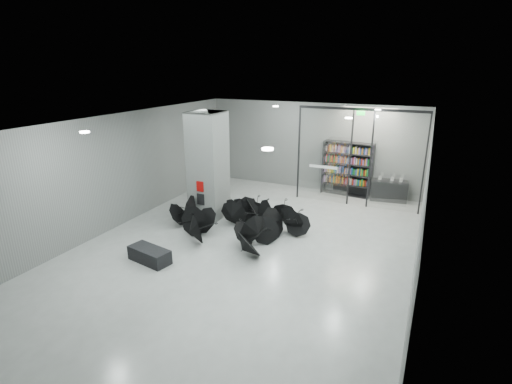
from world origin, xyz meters
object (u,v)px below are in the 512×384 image
at_px(shop_counter, 389,191).
at_px(umbrella_cluster, 240,224).
at_px(bench, 150,255).
at_px(column, 208,165).
at_px(bookshelf, 347,169).

bearing_deg(shop_counter, umbrella_cluster, -136.22).
xyz_separation_m(bench, shop_counter, (5.81, 8.64, 0.24)).
bearing_deg(bench, shop_counter, 66.86).
bearing_deg(umbrella_cluster, bench, -116.05).
xyz_separation_m(bench, umbrella_cluster, (1.48, 3.03, 0.10)).
bearing_deg(column, bench, -85.63).
height_order(bookshelf, umbrella_cluster, bookshelf).
distance_m(column, bench, 4.37).
xyz_separation_m(column, bookshelf, (4.28, 4.75, -0.80)).
bearing_deg(column, shop_counter, 37.32).
bearing_deg(column, umbrella_cluster, -27.75).
distance_m(bookshelf, shop_counter, 1.99).
bearing_deg(bench, umbrella_cluster, 74.75).
distance_m(column, shop_counter, 7.85).
distance_m(shop_counter, umbrella_cluster, 7.08).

